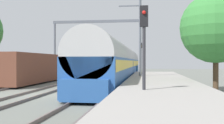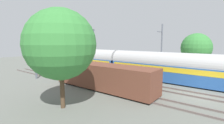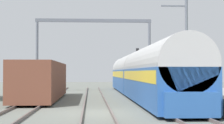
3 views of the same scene
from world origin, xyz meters
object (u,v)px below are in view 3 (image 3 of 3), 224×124
passenger_train (140,74)px  railway_signal_far (137,63)px  person_crossing (144,82)px  catenary_gantry (94,40)px  freight_car (42,81)px

passenger_train → railway_signal_far: (1.92, 16.77, 1.42)m
person_crossing → passenger_train: bearing=144.2°
person_crossing → catenary_gantry: bearing=72.2°
person_crossing → catenary_gantry: 7.21m
passenger_train → catenary_gantry: size_ratio=2.63×
catenary_gantry → freight_car: bearing=-110.0°
freight_car → person_crossing: bearing=51.2°
freight_car → catenary_gantry: size_ratio=1.04×
freight_car → catenary_gantry: 12.52m
freight_car → railway_signal_far: bearing=64.0°
passenger_train → catenary_gantry: bearing=118.9°
passenger_train → person_crossing: passenger_train is taller
passenger_train → person_crossing: 8.27m
railway_signal_far → catenary_gantry: size_ratio=0.43×
passenger_train → catenary_gantry: catenary_gantry is taller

